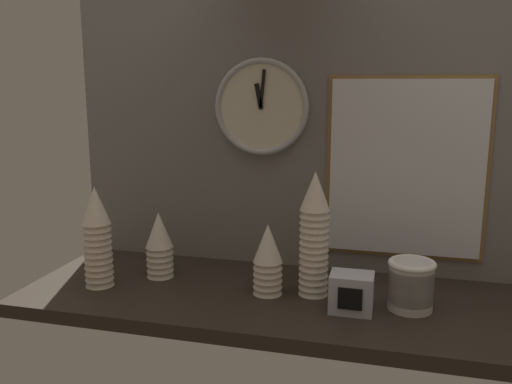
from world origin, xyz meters
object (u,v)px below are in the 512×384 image
cup_stack_far_left (97,237)px  napkin_dispenser (351,293)px  cup_stack_left (159,245)px  bowl_stack_right (411,284)px  menu_board (406,169)px  cup_stack_center (268,259)px  cup_stack_center_right (314,234)px  wall_clock (261,107)px

cup_stack_far_left → napkin_dispenser: 0.77m
cup_stack_left → bowl_stack_right: bearing=-4.6°
bowl_stack_right → menu_board: bearing=95.7°
cup_stack_center → cup_stack_center_right: cup_stack_center_right is taller
cup_stack_center_right → menu_board: size_ratio=0.64×
bowl_stack_right → cup_stack_left: bearing=175.4°
cup_stack_center_right → menu_board: (0.25, 0.23, 0.16)m
wall_clock → bowl_stack_right: bearing=-27.9°
cup_stack_center_right → cup_stack_center: bearing=-167.1°
bowl_stack_right → napkin_dispenser: (-0.15, -0.05, -0.02)m
menu_board → wall_clock: bearing=-178.9°
bowl_stack_right → napkin_dispenser: size_ratio=1.20×
cup_stack_left → cup_stack_center_right: bearing=-2.6°
napkin_dispenser → cup_stack_left: bearing=169.2°
cup_stack_center → cup_stack_far_left: bearing=-172.5°
menu_board → cup_stack_left: bearing=-164.7°
bowl_stack_right → cup_stack_far_left: bearing=-176.4°
cup_stack_left → wall_clock: 0.55m
cup_stack_left → napkin_dispenser: bearing=-10.8°
cup_stack_center → bowl_stack_right: size_ratio=1.52×
bowl_stack_right → wall_clock: size_ratio=0.45×
menu_board → cup_stack_center_right: bearing=-137.6°
cup_stack_center → cup_stack_left: same height
bowl_stack_right → cup_stack_center_right: bearing=171.8°
cup_stack_left → menu_board: (0.74, 0.20, 0.24)m
cup_stack_far_left → wall_clock: wall_clock is taller
cup_stack_far_left → bowl_stack_right: 0.92m
bowl_stack_right → cup_stack_center: bearing=178.6°
cup_stack_center_right → menu_board: 0.37m
bowl_stack_right → napkin_dispenser: bowl_stack_right is taller
wall_clock → cup_stack_center_right: bearing=-45.7°
cup_stack_center → cup_stack_left: size_ratio=1.00×
cup_stack_center_right → wall_clock: 0.46m
cup_stack_center_right → bowl_stack_right: size_ratio=2.64×
cup_stack_center → cup_stack_far_left: cup_stack_far_left is taller
napkin_dispenser → menu_board: bearing=68.1°
cup_stack_center_right → bowl_stack_right: cup_stack_center_right is taller
cup_stack_left → cup_stack_center: bearing=-8.1°
cup_stack_far_left → bowl_stack_right: cup_stack_far_left is taller
wall_clock → cup_stack_left: bearing=-145.6°
wall_clock → menu_board: bearing=1.1°
cup_stack_far_left → napkin_dispenser: (0.76, 0.00, -0.10)m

